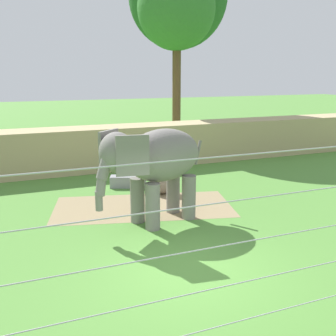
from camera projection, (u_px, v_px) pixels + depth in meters
ground_plane at (187, 270)px, 9.06m from camera, size 120.00×120.00×0.00m
dirt_patch at (143, 207)px, 13.34m from camera, size 6.42×4.23×0.01m
embankment_wall at (92, 149)px, 18.27m from camera, size 36.00×1.80×1.97m
elephant at (155, 161)px, 11.54m from camera, size 3.73×2.15×2.86m
enrichment_ball at (163, 182)px, 14.74m from camera, size 0.87×0.87×0.87m
cable_fence at (266, 252)px, 6.08m from camera, size 9.26×0.26×3.40m
feed_trough at (128, 181)px, 15.62m from camera, size 1.49×0.99×0.44m
tree_behind_wall at (176, 9)px, 23.25m from camera, size 4.59×4.59×10.49m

